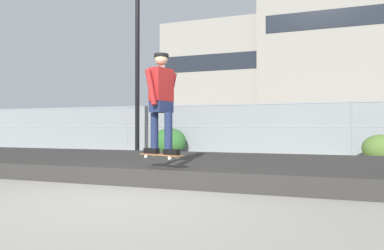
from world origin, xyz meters
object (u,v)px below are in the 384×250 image
(skateboard, at_px, (161,155))
(shrub_left, at_px, (169,141))
(parked_car_near, at_px, (154,131))
(skater, at_px, (161,97))
(shrub_center, at_px, (381,148))
(street_lamp, at_px, (137,42))
(parked_car_mid, at_px, (287,131))

(skateboard, relative_size, shrub_left, 0.66)
(parked_car_near, bearing_deg, skater, -64.94)
(shrub_left, bearing_deg, shrub_center, -5.38)
(shrub_center, bearing_deg, parked_car_near, 154.23)
(street_lamp, bearing_deg, shrub_left, 21.39)
(skateboard, xyz_separation_m, parked_car_near, (-4.64, 9.92, 0.31))
(parked_car_near, xyz_separation_m, shrub_center, (9.11, -4.40, -0.45))
(skateboard, bearing_deg, parked_car_near, 115.06)
(parked_car_mid, xyz_separation_m, shrub_left, (-4.10, -4.11, -0.35))
(street_lamp, bearing_deg, skater, -59.39)
(shrub_left, bearing_deg, parked_car_near, 121.93)
(skateboard, bearing_deg, shrub_left, 110.42)
(parked_car_near, bearing_deg, shrub_left, -58.07)
(skater, relative_size, parked_car_near, 0.37)
(skater, bearing_deg, parked_car_mid, 80.00)
(parked_car_near, xyz_separation_m, parked_car_mid, (6.45, 0.35, 0.00))
(parked_car_mid, height_order, shrub_left, parked_car_mid)
(street_lamp, xyz_separation_m, parked_car_near, (-1.25, 4.19, -3.31))
(shrub_center, bearing_deg, skater, -129.02)
(shrub_center, bearing_deg, skateboard, -129.02)
(street_lamp, bearing_deg, shrub_center, -1.51)
(skateboard, distance_m, parked_car_near, 10.96)
(parked_car_near, bearing_deg, skateboard, -64.94)
(parked_car_near, relative_size, parked_car_mid, 1.01)
(skateboard, bearing_deg, shrub_center, 50.98)
(street_lamp, distance_m, shrub_center, 8.72)
(street_lamp, bearing_deg, skateboard, -59.39)
(skater, bearing_deg, street_lamp, 120.61)
(street_lamp, height_order, parked_car_near, street_lamp)
(street_lamp, relative_size, shrub_center, 6.57)
(skater, height_order, street_lamp, street_lamp)
(skateboard, bearing_deg, street_lamp, 120.61)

